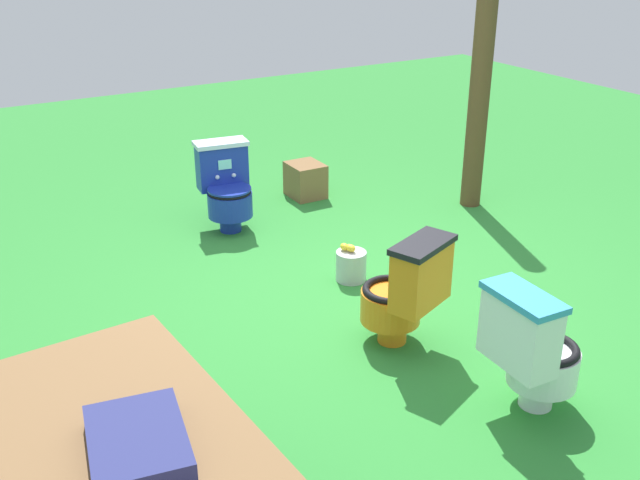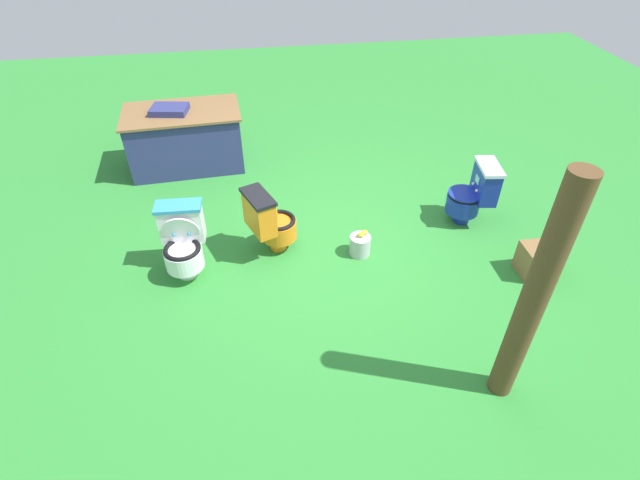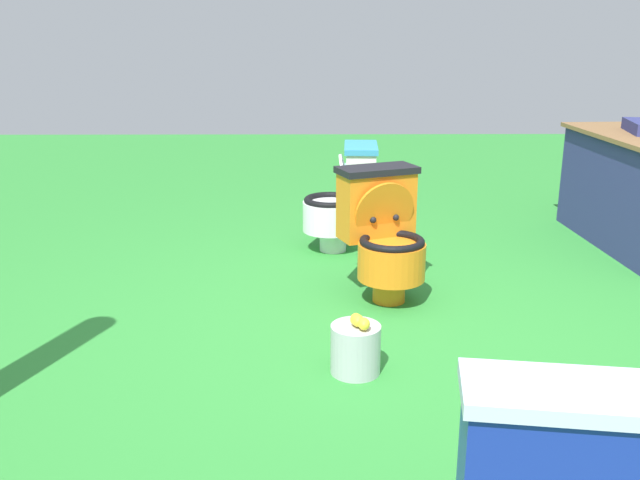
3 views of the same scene
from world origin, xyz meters
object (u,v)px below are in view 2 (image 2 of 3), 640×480
object	(u,v)px
wooden_post	(533,300)
lemon_bucket	(360,245)
toilet_orange	(270,221)
toilet_blue	(473,194)
vendor_table	(186,138)
toilet_white	(183,241)
small_crate	(538,260)

from	to	relation	value
wooden_post	lemon_bucket	bearing A→B (deg)	112.22
toilet_orange	toilet_blue	distance (m)	2.25
wooden_post	lemon_bucket	xyz separation A→B (m)	(-0.72, 1.76, -0.86)
toilet_blue	vendor_table	xyz separation A→B (m)	(-3.20, 1.82, 0.02)
lemon_bucket	wooden_post	bearing A→B (deg)	-67.78
toilet_white	wooden_post	xyz separation A→B (m)	(2.48, -1.79, 0.61)
small_crate	lemon_bucket	world-z (taller)	small_crate
wooden_post	small_crate	xyz separation A→B (m)	(0.95, 1.19, -0.82)
toilet_blue	small_crate	bearing A→B (deg)	-152.69
toilet_orange	vendor_table	bearing A→B (deg)	-175.71
small_crate	lemon_bucket	distance (m)	1.76
toilet_white	lemon_bucket	size ratio (longest dim) A/B	2.63
toilet_orange	wooden_post	world-z (taller)	wooden_post
toilet_orange	toilet_blue	xyz separation A→B (m)	(2.25, 0.16, -0.00)
toilet_blue	wooden_post	xyz separation A→B (m)	(-0.62, -2.13, 0.61)
toilet_orange	toilet_white	bearing A→B (deg)	-99.16
toilet_orange	lemon_bucket	xyz separation A→B (m)	(0.90, -0.21, -0.26)
vendor_table	lemon_bucket	world-z (taller)	vendor_table
toilet_blue	wooden_post	bearing A→B (deg)	171.97
toilet_orange	toilet_white	distance (m)	0.88
toilet_orange	toilet_white	size ratio (longest dim) A/B	1.00
small_crate	lemon_bucket	xyz separation A→B (m)	(-1.67, 0.57, -0.04)
toilet_orange	small_crate	world-z (taller)	toilet_orange
vendor_table	wooden_post	xyz separation A→B (m)	(2.57, -3.94, 0.59)
vendor_table	small_crate	bearing A→B (deg)	-38.02
toilet_orange	toilet_blue	size ratio (longest dim) A/B	1.00
toilet_orange	lemon_bucket	size ratio (longest dim) A/B	2.63
toilet_orange	small_crate	bearing A→B (deg)	51.78
wooden_post	lemon_bucket	distance (m)	2.09
toilet_blue	wooden_post	size ratio (longest dim) A/B	0.37
toilet_white	wooden_post	distance (m)	3.12
toilet_orange	small_crate	distance (m)	2.69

